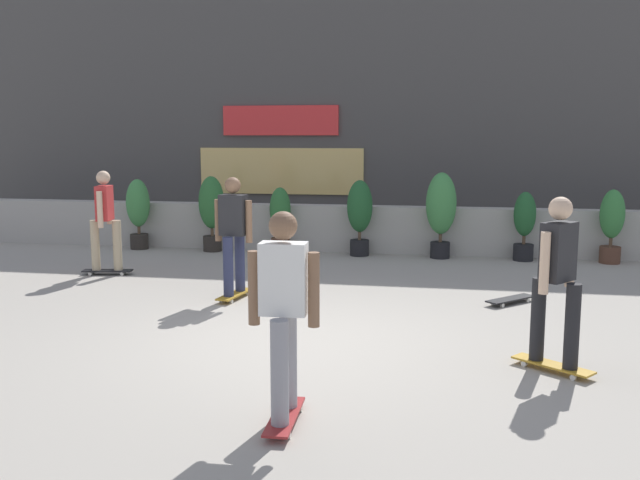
{
  "coord_description": "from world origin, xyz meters",
  "views": [
    {
      "loc": [
        1.6,
        -7.4,
        2.27
      ],
      "look_at": [
        0.0,
        1.5,
        0.9
      ],
      "focal_mm": 39.19,
      "sensor_mm": 36.0,
      "label": 1
    }
  ],
  "objects_px": {
    "potted_plant_3": "(360,212)",
    "potted_plant_0": "(138,209)",
    "potted_plant_6": "(612,222)",
    "skater_far_left": "(557,276)",
    "potted_plant_1": "(212,208)",
    "skater_mid_plaza": "(234,232)",
    "skateboard_near_camera": "(511,299)",
    "potted_plant_4": "(441,208)",
    "potted_plant_5": "(524,223)",
    "skater_far_right": "(105,218)",
    "skater_by_wall_right": "(284,308)",
    "potted_plant_2": "(280,217)"
  },
  "relations": [
    {
      "from": "potted_plant_3",
      "to": "potted_plant_0",
      "type": "bearing_deg",
      "value": 180.0
    },
    {
      "from": "potted_plant_6",
      "to": "skater_far_left",
      "type": "distance_m",
      "value": 6.45
    },
    {
      "from": "potted_plant_1",
      "to": "skater_far_left",
      "type": "distance_m",
      "value": 8.3
    },
    {
      "from": "potted_plant_0",
      "to": "potted_plant_3",
      "type": "distance_m",
      "value": 4.44
    },
    {
      "from": "skater_mid_plaza",
      "to": "skateboard_near_camera",
      "type": "xyz_separation_m",
      "value": [
        3.77,
        0.39,
        -0.88
      ]
    },
    {
      "from": "potted_plant_6",
      "to": "skateboard_near_camera",
      "type": "height_order",
      "value": "potted_plant_6"
    },
    {
      "from": "potted_plant_0",
      "to": "potted_plant_6",
      "type": "height_order",
      "value": "potted_plant_0"
    },
    {
      "from": "potted_plant_4",
      "to": "skateboard_near_camera",
      "type": "bearing_deg",
      "value": -74.04
    },
    {
      "from": "potted_plant_5",
      "to": "potted_plant_3",
      "type": "bearing_deg",
      "value": -180.0
    },
    {
      "from": "potted_plant_1",
      "to": "potted_plant_4",
      "type": "height_order",
      "value": "potted_plant_4"
    },
    {
      "from": "potted_plant_4",
      "to": "potted_plant_6",
      "type": "height_order",
      "value": "potted_plant_4"
    },
    {
      "from": "skater_far_right",
      "to": "skater_by_wall_right",
      "type": "height_order",
      "value": "same"
    },
    {
      "from": "potted_plant_6",
      "to": "potted_plant_0",
      "type": "bearing_deg",
      "value": 180.0
    },
    {
      "from": "skater_by_wall_right",
      "to": "potted_plant_2",
      "type": "bearing_deg",
      "value": 103.62
    },
    {
      "from": "potted_plant_2",
      "to": "skater_mid_plaza",
      "type": "xyz_separation_m",
      "value": [
        0.25,
        -3.81,
        0.24
      ]
    },
    {
      "from": "potted_plant_6",
      "to": "skater_by_wall_right",
      "type": "distance_m",
      "value": 8.86
    },
    {
      "from": "skater_far_right",
      "to": "skater_by_wall_right",
      "type": "xyz_separation_m",
      "value": [
        4.2,
        -5.3,
        0.0
      ]
    },
    {
      "from": "skater_mid_plaza",
      "to": "skater_by_wall_right",
      "type": "height_order",
      "value": "same"
    },
    {
      "from": "potted_plant_1",
      "to": "potted_plant_6",
      "type": "distance_m",
      "value": 7.4
    },
    {
      "from": "potted_plant_1",
      "to": "skateboard_near_camera",
      "type": "xyz_separation_m",
      "value": [
        5.39,
        -3.42,
        -0.79
      ]
    },
    {
      "from": "skater_far_right",
      "to": "skateboard_near_camera",
      "type": "distance_m",
      "value": 6.44
    },
    {
      "from": "potted_plant_3",
      "to": "skater_mid_plaza",
      "type": "bearing_deg",
      "value": -108.66
    },
    {
      "from": "skater_far_right",
      "to": "potted_plant_6",
      "type": "bearing_deg",
      "value": 16.98
    },
    {
      "from": "potted_plant_0",
      "to": "skater_far_right",
      "type": "xyz_separation_m",
      "value": [
        0.6,
        -2.54,
        0.14
      ]
    },
    {
      "from": "potted_plant_3",
      "to": "potted_plant_5",
      "type": "height_order",
      "value": "potted_plant_3"
    },
    {
      "from": "potted_plant_1",
      "to": "skater_mid_plaza",
      "type": "relative_size",
      "value": 0.87
    },
    {
      "from": "potted_plant_5",
      "to": "skater_far_left",
      "type": "xyz_separation_m",
      "value": [
        -0.36,
        -6.17,
        0.26
      ]
    },
    {
      "from": "potted_plant_0",
      "to": "potted_plant_4",
      "type": "height_order",
      "value": "potted_plant_4"
    },
    {
      "from": "potted_plant_2",
      "to": "skater_by_wall_right",
      "type": "relative_size",
      "value": 0.75
    },
    {
      "from": "skater_far_left",
      "to": "skater_mid_plaza",
      "type": "xyz_separation_m",
      "value": [
        -3.92,
        2.37,
        0.0
      ]
    },
    {
      "from": "skater_far_left",
      "to": "skater_mid_plaza",
      "type": "relative_size",
      "value": 1.0
    },
    {
      "from": "potted_plant_4",
      "to": "skater_far_right",
      "type": "bearing_deg",
      "value": -154.54
    },
    {
      "from": "skater_mid_plaza",
      "to": "skater_by_wall_right",
      "type": "relative_size",
      "value": 1.0
    },
    {
      "from": "potted_plant_1",
      "to": "skater_mid_plaza",
      "type": "height_order",
      "value": "skater_mid_plaza"
    },
    {
      "from": "potted_plant_1",
      "to": "potted_plant_4",
      "type": "distance_m",
      "value": 4.41
    },
    {
      "from": "potted_plant_0",
      "to": "skater_far_left",
      "type": "bearing_deg",
      "value": -41.11
    },
    {
      "from": "potted_plant_5",
      "to": "skater_far_left",
      "type": "bearing_deg",
      "value": -93.35
    },
    {
      "from": "skater_far_left",
      "to": "skater_mid_plaza",
      "type": "bearing_deg",
      "value": 148.9
    },
    {
      "from": "potted_plant_0",
      "to": "potted_plant_4",
      "type": "xyz_separation_m",
      "value": [
        5.94,
        -0.0,
        0.13
      ]
    },
    {
      "from": "skater_far_left",
      "to": "potted_plant_4",
      "type": "bearing_deg",
      "value": 100.39
    },
    {
      "from": "skater_by_wall_right",
      "to": "potted_plant_1",
      "type": "bearing_deg",
      "value": 112.65
    },
    {
      "from": "potted_plant_0",
      "to": "skater_by_wall_right",
      "type": "distance_m",
      "value": 9.2
    },
    {
      "from": "potted_plant_3",
      "to": "skater_by_wall_right",
      "type": "relative_size",
      "value": 0.84
    },
    {
      "from": "potted_plant_0",
      "to": "potted_plant_4",
      "type": "relative_size",
      "value": 0.88
    },
    {
      "from": "skater_far_right",
      "to": "skater_far_left",
      "type": "bearing_deg",
      "value": -29.29
    },
    {
      "from": "potted_plant_4",
      "to": "potted_plant_6",
      "type": "bearing_deg",
      "value": 0.0
    },
    {
      "from": "potted_plant_0",
      "to": "potted_plant_1",
      "type": "xyz_separation_m",
      "value": [
        1.53,
        -0.0,
        0.05
      ]
    },
    {
      "from": "potted_plant_6",
      "to": "skateboard_near_camera",
      "type": "bearing_deg",
      "value": -120.4
    },
    {
      "from": "potted_plant_1",
      "to": "skater_far_left",
      "type": "relative_size",
      "value": 0.87
    },
    {
      "from": "potted_plant_1",
      "to": "skater_far_right",
      "type": "distance_m",
      "value": 2.71
    }
  ]
}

